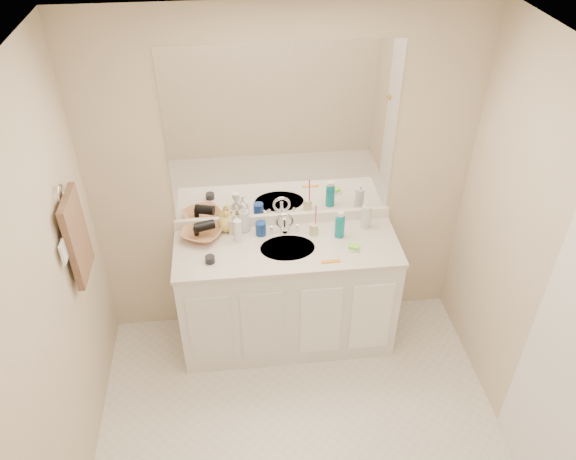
# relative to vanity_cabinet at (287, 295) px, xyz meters

# --- Properties ---
(floor) EXTENTS (2.60, 2.60, 0.00)m
(floor) POSITION_rel_vanity_cabinet_xyz_m (0.00, -1.02, -0.42)
(floor) COLOR silver
(floor) RESTS_ON ground
(ceiling) EXTENTS (2.60, 2.60, 0.02)m
(ceiling) POSITION_rel_vanity_cabinet_xyz_m (0.00, -1.02, 1.97)
(ceiling) COLOR white
(ceiling) RESTS_ON wall_back
(wall_back) EXTENTS (2.60, 0.02, 2.40)m
(wall_back) POSITION_rel_vanity_cabinet_xyz_m (0.00, 0.28, 0.77)
(wall_back) COLOR beige
(wall_back) RESTS_ON floor
(wall_left) EXTENTS (0.02, 2.60, 2.40)m
(wall_left) POSITION_rel_vanity_cabinet_xyz_m (-1.30, -1.02, 0.77)
(wall_left) COLOR beige
(wall_left) RESTS_ON floor
(wall_right) EXTENTS (0.02, 2.60, 2.40)m
(wall_right) POSITION_rel_vanity_cabinet_xyz_m (1.30, -1.02, 0.77)
(wall_right) COLOR beige
(wall_right) RESTS_ON floor
(vanity_cabinet) EXTENTS (1.50, 0.55, 0.85)m
(vanity_cabinet) POSITION_rel_vanity_cabinet_xyz_m (0.00, 0.00, 0.00)
(vanity_cabinet) COLOR silver
(vanity_cabinet) RESTS_ON floor
(countertop) EXTENTS (1.52, 0.57, 0.03)m
(countertop) POSITION_rel_vanity_cabinet_xyz_m (0.00, 0.00, 0.44)
(countertop) COLOR beige
(countertop) RESTS_ON vanity_cabinet
(backsplash) EXTENTS (1.52, 0.03, 0.08)m
(backsplash) POSITION_rel_vanity_cabinet_xyz_m (0.00, 0.26, 0.50)
(backsplash) COLOR white
(backsplash) RESTS_ON countertop
(sink_basin) EXTENTS (0.37, 0.37, 0.02)m
(sink_basin) POSITION_rel_vanity_cabinet_xyz_m (0.00, -0.02, 0.44)
(sink_basin) COLOR beige
(sink_basin) RESTS_ON countertop
(faucet) EXTENTS (0.02, 0.02, 0.11)m
(faucet) POSITION_rel_vanity_cabinet_xyz_m (0.00, 0.16, 0.51)
(faucet) COLOR silver
(faucet) RESTS_ON countertop
(mirror) EXTENTS (1.48, 0.01, 1.20)m
(mirror) POSITION_rel_vanity_cabinet_xyz_m (0.00, 0.27, 1.14)
(mirror) COLOR white
(mirror) RESTS_ON wall_back
(blue_mug) EXTENTS (0.08, 0.08, 0.10)m
(blue_mug) POSITION_rel_vanity_cabinet_xyz_m (-0.17, 0.15, 0.50)
(blue_mug) COLOR navy
(blue_mug) RESTS_ON countertop
(tan_cup) EXTENTS (0.06, 0.06, 0.08)m
(tan_cup) POSITION_rel_vanity_cabinet_xyz_m (0.20, 0.11, 0.50)
(tan_cup) COLOR beige
(tan_cup) RESTS_ON countertop
(toothbrush) EXTENTS (0.01, 0.04, 0.20)m
(toothbrush) POSITION_rel_vanity_cabinet_xyz_m (0.21, 0.11, 0.60)
(toothbrush) COLOR #E73C84
(toothbrush) RESTS_ON tan_cup
(mouthwash_bottle) EXTENTS (0.08, 0.08, 0.16)m
(mouthwash_bottle) POSITION_rel_vanity_cabinet_xyz_m (0.37, 0.07, 0.53)
(mouthwash_bottle) COLOR #0A7683
(mouthwash_bottle) RESTS_ON countertop
(clear_pump_bottle) EXTENTS (0.07, 0.07, 0.18)m
(clear_pump_bottle) POSITION_rel_vanity_cabinet_xyz_m (0.57, 0.15, 0.54)
(clear_pump_bottle) COLOR silver
(clear_pump_bottle) RESTS_ON countertop
(soap_dish) EXTENTS (0.10, 0.09, 0.01)m
(soap_dish) POSITION_rel_vanity_cabinet_xyz_m (0.44, -0.09, 0.46)
(soap_dish) COLOR silver
(soap_dish) RESTS_ON countertop
(green_soap) EXTENTS (0.08, 0.07, 0.02)m
(green_soap) POSITION_rel_vanity_cabinet_xyz_m (0.44, -0.09, 0.48)
(green_soap) COLOR #86E838
(green_soap) RESTS_ON soap_dish
(orange_comb) EXTENTS (0.13, 0.03, 0.01)m
(orange_comb) POSITION_rel_vanity_cabinet_xyz_m (0.26, -0.20, 0.46)
(orange_comb) COLOR orange
(orange_comb) RESTS_ON countertop
(dark_jar) EXTENTS (0.07, 0.07, 0.04)m
(dark_jar) POSITION_rel_vanity_cabinet_xyz_m (-0.51, -0.11, 0.48)
(dark_jar) COLOR black
(dark_jar) RESTS_ON countertop
(extra_white_bottle) EXTENTS (0.05, 0.05, 0.17)m
(extra_white_bottle) POSITION_rel_vanity_cabinet_xyz_m (-0.32, 0.10, 0.54)
(extra_white_bottle) COLOR white
(extra_white_bottle) RESTS_ON countertop
(soap_bottle_white) EXTENTS (0.11, 0.11, 0.22)m
(soap_bottle_white) POSITION_rel_vanity_cabinet_xyz_m (-0.28, 0.21, 0.57)
(soap_bottle_white) COLOR silver
(soap_bottle_white) RESTS_ON countertop
(soap_bottle_cream) EXTENTS (0.08, 0.09, 0.16)m
(soap_bottle_cream) POSITION_rel_vanity_cabinet_xyz_m (-0.34, 0.20, 0.54)
(soap_bottle_cream) COLOR beige
(soap_bottle_cream) RESTS_ON countertop
(soap_bottle_yellow) EXTENTS (0.14, 0.14, 0.15)m
(soap_bottle_yellow) POSITION_rel_vanity_cabinet_xyz_m (-0.40, 0.23, 0.53)
(soap_bottle_yellow) COLOR #D9B954
(soap_bottle_yellow) RESTS_ON countertop
(wicker_basket) EXTENTS (0.35, 0.35, 0.07)m
(wicker_basket) POSITION_rel_vanity_cabinet_xyz_m (-0.57, 0.16, 0.49)
(wicker_basket) COLOR #B07247
(wicker_basket) RESTS_ON countertop
(hair_dryer) EXTENTS (0.15, 0.10, 0.07)m
(hair_dryer) POSITION_rel_vanity_cabinet_xyz_m (-0.55, 0.16, 0.54)
(hair_dryer) COLOR black
(hair_dryer) RESTS_ON wicker_basket
(towel_ring) EXTENTS (0.01, 0.11, 0.11)m
(towel_ring) POSITION_rel_vanity_cabinet_xyz_m (-1.27, -0.25, 1.12)
(towel_ring) COLOR silver
(towel_ring) RESTS_ON wall_left
(hand_towel) EXTENTS (0.04, 0.32, 0.55)m
(hand_towel) POSITION_rel_vanity_cabinet_xyz_m (-1.25, -0.25, 0.82)
(hand_towel) COLOR #50392B
(hand_towel) RESTS_ON towel_ring
(switch_plate) EXTENTS (0.01, 0.08, 0.13)m
(switch_plate) POSITION_rel_vanity_cabinet_xyz_m (-1.27, -0.45, 0.88)
(switch_plate) COLOR white
(switch_plate) RESTS_ON wall_left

